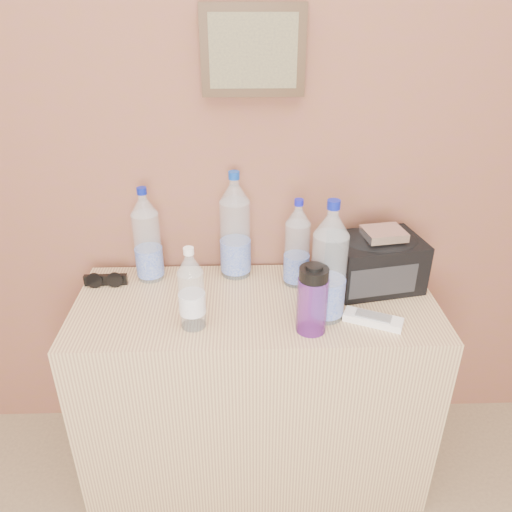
{
  "coord_description": "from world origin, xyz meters",
  "views": [
    {
      "loc": [
        0.04,
        0.45,
        1.55
      ],
      "look_at": [
        0.08,
        1.71,
        0.88
      ],
      "focal_mm": 35.0,
      "sensor_mm": 36.0,
      "label": 1
    }
  ],
  "objects_px": {
    "pet_large_b": "(235,231)",
    "sunglasses": "(106,280)",
    "dresser": "(256,388)",
    "pet_large_a": "(147,240)",
    "pet_large_c": "(297,247)",
    "foil_packet": "(384,233)",
    "pet_small": "(192,293)",
    "toiletry_bag": "(376,259)",
    "nalgene_bottle": "(312,299)",
    "ac_remote": "(373,319)",
    "pet_large_d": "(329,268)"
  },
  "relations": [
    {
      "from": "pet_large_b",
      "to": "sunglasses",
      "type": "bearing_deg",
      "value": -171.83
    },
    {
      "from": "dresser",
      "to": "pet_large_a",
      "type": "height_order",
      "value": "pet_large_a"
    },
    {
      "from": "pet_large_c",
      "to": "foil_packet",
      "type": "relative_size",
      "value": 2.43
    },
    {
      "from": "foil_packet",
      "to": "sunglasses",
      "type": "bearing_deg",
      "value": 176.41
    },
    {
      "from": "pet_large_b",
      "to": "pet_small",
      "type": "distance_m",
      "value": 0.32
    },
    {
      "from": "pet_large_a",
      "to": "toiletry_bag",
      "type": "xyz_separation_m",
      "value": [
        0.73,
        -0.07,
        -0.05
      ]
    },
    {
      "from": "pet_large_c",
      "to": "sunglasses",
      "type": "relative_size",
      "value": 2.11
    },
    {
      "from": "nalgene_bottle",
      "to": "pet_small",
      "type": "bearing_deg",
      "value": 174.76
    },
    {
      "from": "dresser",
      "to": "ac_remote",
      "type": "xyz_separation_m",
      "value": [
        0.34,
        -0.12,
        0.36
      ]
    },
    {
      "from": "toiletry_bag",
      "to": "dresser",
      "type": "bearing_deg",
      "value": -177.55
    },
    {
      "from": "foil_packet",
      "to": "pet_large_b",
      "type": "bearing_deg",
      "value": 165.67
    },
    {
      "from": "toiletry_bag",
      "to": "foil_packet",
      "type": "distance_m",
      "value": 0.11
    },
    {
      "from": "nalgene_bottle",
      "to": "sunglasses",
      "type": "xyz_separation_m",
      "value": [
        -0.64,
        0.27,
        -0.08
      ]
    },
    {
      "from": "ac_remote",
      "to": "pet_large_a",
      "type": "bearing_deg",
      "value": -177.79
    },
    {
      "from": "foil_packet",
      "to": "pet_large_a",
      "type": "bearing_deg",
      "value": 172.43
    },
    {
      "from": "pet_large_b",
      "to": "nalgene_bottle",
      "type": "relative_size",
      "value": 1.73
    },
    {
      "from": "dresser",
      "to": "pet_large_c",
      "type": "relative_size",
      "value": 3.83
    },
    {
      "from": "pet_large_d",
      "to": "foil_packet",
      "type": "height_order",
      "value": "pet_large_d"
    },
    {
      "from": "dresser",
      "to": "nalgene_bottle",
      "type": "distance_m",
      "value": 0.5
    },
    {
      "from": "pet_large_d",
      "to": "foil_packet",
      "type": "relative_size",
      "value": 3.04
    },
    {
      "from": "toiletry_bag",
      "to": "foil_packet",
      "type": "relative_size",
      "value": 2.26
    },
    {
      "from": "ac_remote",
      "to": "foil_packet",
      "type": "distance_m",
      "value": 0.27
    },
    {
      "from": "dresser",
      "to": "pet_large_c",
      "type": "distance_m",
      "value": 0.51
    },
    {
      "from": "sunglasses",
      "to": "pet_large_c",
      "type": "bearing_deg",
      "value": -2.32
    },
    {
      "from": "sunglasses",
      "to": "toiletry_bag",
      "type": "height_order",
      "value": "toiletry_bag"
    },
    {
      "from": "ac_remote",
      "to": "toiletry_bag",
      "type": "xyz_separation_m",
      "value": [
        0.05,
        0.21,
        0.08
      ]
    },
    {
      "from": "dresser",
      "to": "foil_packet",
      "type": "relative_size",
      "value": 9.29
    },
    {
      "from": "pet_large_d",
      "to": "foil_packet",
      "type": "distance_m",
      "value": 0.24
    },
    {
      "from": "pet_large_c",
      "to": "toiletry_bag",
      "type": "relative_size",
      "value": 1.07
    },
    {
      "from": "pet_small",
      "to": "nalgene_bottle",
      "type": "xyz_separation_m",
      "value": [
        0.33,
        -0.03,
        -0.01
      ]
    },
    {
      "from": "dresser",
      "to": "pet_large_d",
      "type": "xyz_separation_m",
      "value": [
        0.2,
        -0.08,
        0.51
      ]
    },
    {
      "from": "foil_packet",
      "to": "nalgene_bottle",
      "type": "bearing_deg",
      "value": -138.81
    },
    {
      "from": "pet_large_b",
      "to": "ac_remote",
      "type": "height_order",
      "value": "pet_large_b"
    },
    {
      "from": "ac_remote",
      "to": "toiletry_bag",
      "type": "distance_m",
      "value": 0.23
    },
    {
      "from": "sunglasses",
      "to": "foil_packet",
      "type": "distance_m",
      "value": 0.9
    },
    {
      "from": "pet_large_a",
      "to": "nalgene_bottle",
      "type": "bearing_deg",
      "value": -31.82
    },
    {
      "from": "pet_large_c",
      "to": "pet_large_b",
      "type": "bearing_deg",
      "value": 161.65
    },
    {
      "from": "pet_large_a",
      "to": "pet_large_d",
      "type": "xyz_separation_m",
      "value": [
        0.55,
        -0.24,
        0.02
      ]
    },
    {
      "from": "pet_large_b",
      "to": "foil_packet",
      "type": "relative_size",
      "value": 2.99
    },
    {
      "from": "pet_small",
      "to": "sunglasses",
      "type": "relative_size",
      "value": 1.8
    },
    {
      "from": "pet_large_b",
      "to": "sunglasses",
      "type": "xyz_separation_m",
      "value": [
        -0.42,
        -0.06,
        -0.14
      ]
    },
    {
      "from": "pet_small",
      "to": "foil_packet",
      "type": "relative_size",
      "value": 2.07
    },
    {
      "from": "pet_large_d",
      "to": "pet_small",
      "type": "relative_size",
      "value": 1.47
    },
    {
      "from": "pet_large_b",
      "to": "pet_small",
      "type": "height_order",
      "value": "pet_large_b"
    },
    {
      "from": "pet_large_c",
      "to": "ac_remote",
      "type": "height_order",
      "value": "pet_large_c"
    },
    {
      "from": "pet_large_a",
      "to": "pet_large_b",
      "type": "relative_size",
      "value": 0.88
    },
    {
      "from": "nalgene_bottle",
      "to": "toiletry_bag",
      "type": "bearing_deg",
      "value": 45.29
    },
    {
      "from": "nalgene_bottle",
      "to": "ac_remote",
      "type": "bearing_deg",
      "value": 8.19
    },
    {
      "from": "dresser",
      "to": "pet_small",
      "type": "bearing_deg",
      "value": -147.31
    },
    {
      "from": "pet_large_b",
      "to": "pet_large_d",
      "type": "bearing_deg",
      "value": -44.57
    }
  ]
}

